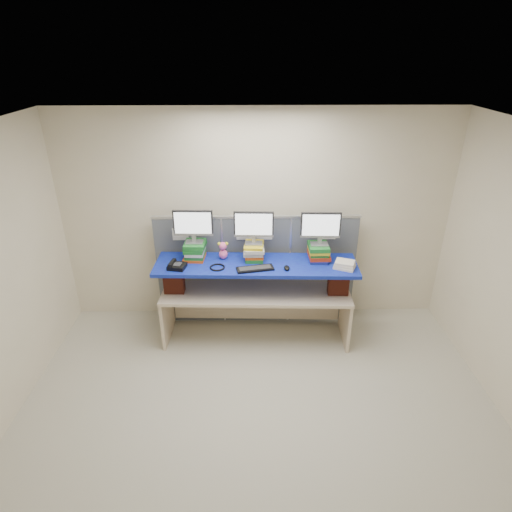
{
  "coord_description": "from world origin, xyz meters",
  "views": [
    {
      "loc": [
        -0.08,
        -3.17,
        3.41
      ],
      "look_at": [
        -0.01,
        1.38,
        1.17
      ],
      "focal_mm": 30.0,
      "sensor_mm": 36.0,
      "label": 1
    }
  ],
  "objects_px": {
    "monitor_right": "(321,227)",
    "desk": "(256,300)",
    "keyboard": "(255,269)",
    "desk_phone": "(176,266)",
    "monitor_center": "(254,226)",
    "blue_board": "(256,265)",
    "monitor_left": "(193,225)"
  },
  "relations": [
    {
      "from": "monitor_right",
      "to": "desk",
      "type": "bearing_deg",
      "value": -171.1
    },
    {
      "from": "monitor_right",
      "to": "desk_phone",
      "type": "xyz_separation_m",
      "value": [
        -1.69,
        -0.2,
        -0.4
      ]
    },
    {
      "from": "blue_board",
      "to": "desk_phone",
      "type": "bearing_deg",
      "value": -171.67
    },
    {
      "from": "monitor_left",
      "to": "monitor_right",
      "type": "distance_m",
      "value": 1.5
    },
    {
      "from": "monitor_left",
      "to": "desk_phone",
      "type": "distance_m",
      "value": 0.52
    },
    {
      "from": "monitor_center",
      "to": "monitor_right",
      "type": "distance_m",
      "value": 0.79
    },
    {
      "from": "blue_board",
      "to": "monitor_right",
      "type": "relative_size",
      "value": 5.13
    },
    {
      "from": "monitor_right",
      "to": "blue_board",
      "type": "bearing_deg",
      "value": -171.1
    },
    {
      "from": "monitor_center",
      "to": "desk_phone",
      "type": "height_order",
      "value": "monitor_center"
    },
    {
      "from": "desk_phone",
      "to": "keyboard",
      "type": "bearing_deg",
      "value": 8.26
    },
    {
      "from": "monitor_left",
      "to": "monitor_center",
      "type": "height_order",
      "value": "monitor_left"
    },
    {
      "from": "monitor_right",
      "to": "keyboard",
      "type": "distance_m",
      "value": 0.91
    },
    {
      "from": "monitor_left",
      "to": "monitor_right",
      "type": "relative_size",
      "value": 1.0
    },
    {
      "from": "keyboard",
      "to": "desk_phone",
      "type": "distance_m",
      "value": 0.92
    },
    {
      "from": "desk",
      "to": "monitor_right",
      "type": "xyz_separation_m",
      "value": [
        0.76,
        0.09,
        0.95
      ]
    },
    {
      "from": "desk",
      "to": "keyboard",
      "type": "distance_m",
      "value": 0.55
    },
    {
      "from": "monitor_left",
      "to": "monitor_right",
      "type": "bearing_deg",
      "value": -0.0
    },
    {
      "from": "monitor_left",
      "to": "keyboard",
      "type": "height_order",
      "value": "monitor_left"
    },
    {
      "from": "desk",
      "to": "blue_board",
      "type": "bearing_deg",
      "value": -78.25
    },
    {
      "from": "monitor_center",
      "to": "monitor_right",
      "type": "relative_size",
      "value": 1.0
    },
    {
      "from": "blue_board",
      "to": "monitor_right",
      "type": "bearing_deg",
      "value": 8.9
    },
    {
      "from": "desk_phone",
      "to": "monitor_center",
      "type": "bearing_deg",
      "value": 25.31
    },
    {
      "from": "desk",
      "to": "monitor_left",
      "type": "xyz_separation_m",
      "value": [
        -0.74,
        0.14,
        0.96
      ]
    },
    {
      "from": "monitor_center",
      "to": "keyboard",
      "type": "distance_m",
      "value": 0.5
    },
    {
      "from": "monitor_right",
      "to": "desk_phone",
      "type": "distance_m",
      "value": 1.75
    },
    {
      "from": "desk",
      "to": "monitor_right",
      "type": "bearing_deg",
      "value": 8.9
    },
    {
      "from": "blue_board",
      "to": "keyboard",
      "type": "bearing_deg",
      "value": -92.83
    },
    {
      "from": "desk",
      "to": "desk_phone",
      "type": "distance_m",
      "value": 1.08
    },
    {
      "from": "blue_board",
      "to": "monitor_right",
      "type": "xyz_separation_m",
      "value": [
        0.76,
        0.09,
        0.45
      ]
    },
    {
      "from": "monitor_left",
      "to": "keyboard",
      "type": "bearing_deg",
      "value": -20.44
    },
    {
      "from": "blue_board",
      "to": "desk_phone",
      "type": "xyz_separation_m",
      "value": [
        -0.93,
        -0.1,
        0.05
      ]
    },
    {
      "from": "blue_board",
      "to": "keyboard",
      "type": "height_order",
      "value": "keyboard"
    }
  ]
}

